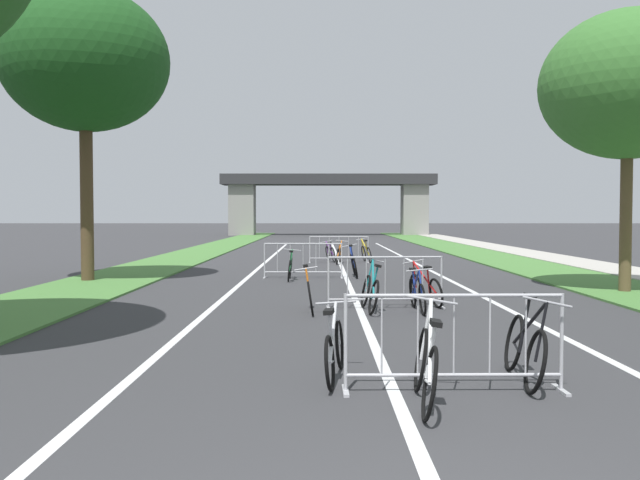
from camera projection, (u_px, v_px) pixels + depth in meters
name	position (u px, v px, depth m)	size (l,w,h in m)	color
grass_verge_left	(198.00, 253.00, 32.37)	(2.79, 71.75, 0.05)	#477A38
grass_verge_right	(477.00, 253.00, 32.35)	(2.79, 71.75, 0.05)	#477A38
sidewalk_path_right	(527.00, 253.00, 32.35)	(2.09, 71.75, 0.08)	#ADA89E
lane_stripe_center	(343.00, 268.00, 23.77)	(0.14, 41.51, 0.01)	silver
lane_stripe_right_lane	(426.00, 268.00, 23.77)	(0.14, 41.51, 0.01)	silver
lane_stripe_left_lane	(260.00, 268.00, 23.78)	(0.14, 41.51, 0.01)	silver
overpass_bridge	(329.00, 193.00, 62.14)	(19.82, 3.34, 5.65)	#2D2D30
tree_left_maple_mid	(86.00, 61.00, 18.57)	(4.66, 4.66, 8.18)	#4C3823
tree_right_pine_near	(629.00, 86.00, 15.89)	(4.15, 4.15, 6.75)	brown
crowd_barrier_nearest	(455.00, 343.00, 7.07)	(2.37, 0.47, 1.05)	#ADADB2
crowd_barrier_second	(386.00, 282.00, 13.46)	(2.38, 0.57, 1.05)	#ADADB2
crowd_barrier_third	(304.00, 261.00, 19.86)	(2.36, 0.44, 1.05)	#ADADB2
crowd_barrier_fourth	(340.00, 250.00, 26.25)	(2.36, 0.46, 1.05)	#ADADB2
bicycle_blue_0	(355.00, 264.00, 20.23)	(0.45, 1.70, 1.00)	black
bicycle_orange_1	(340.00, 254.00, 25.73)	(0.52, 1.71, 0.90)	black
bicycle_silver_2	(336.00, 349.00, 7.62)	(0.50, 1.65, 0.85)	black
bicycle_green_3	(291.00, 268.00, 19.27)	(0.50, 1.67, 0.89)	black
bicycle_teal_4	(371.00, 292.00, 13.00)	(0.48, 1.71, 1.04)	black
bicycle_yellow_5	(367.00, 253.00, 26.60)	(0.61, 1.63, 0.97)	black
bicycle_red_6	(427.00, 288.00, 13.92)	(0.72, 1.65, 0.93)	black
bicycle_black_7	(526.00, 348.00, 7.49)	(0.51, 1.75, 1.03)	black
bicycle_white_8	(427.00, 366.00, 6.57)	(0.55, 1.73, 1.04)	black
bicycle_purple_9	(331.00, 253.00, 26.83)	(0.68, 1.57, 0.86)	black
bicycle_blue_10	(418.00, 294.00, 12.98)	(0.50, 1.71, 0.89)	black
bicycle_orange_11	(311.00, 293.00, 12.94)	(0.44, 1.68, 0.93)	black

